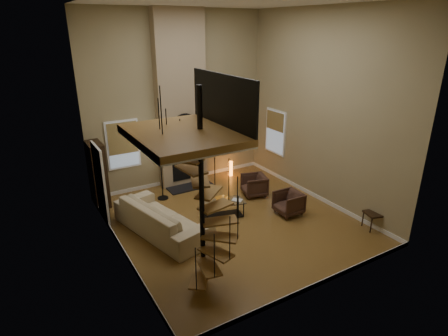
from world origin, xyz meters
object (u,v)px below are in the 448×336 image
side_chair (378,210)px  armchair_far (290,202)px  sofa (161,218)px  armchair_near (256,185)px  accent_lamp (230,169)px  floor_lamp (160,155)px  hutch (98,174)px  coffee_table (223,207)px

side_chair → armchair_far: bearing=128.5°
sofa → armchair_far: sofa is taller
armchair_near → accent_lamp: 1.83m
armchair_near → armchair_far: armchair_near is taller
armchair_near → accent_lamp: armchair_near is taller
armchair_near → floor_lamp: size_ratio=0.42×
hutch → floor_lamp: hutch is taller
accent_lamp → coffee_table: bearing=-125.3°
accent_lamp → side_chair: size_ratio=0.58×
floor_lamp → hutch: bearing=161.1°
hutch → armchair_far: hutch is taller
coffee_table → accent_lamp: 3.03m
armchair_near → coffee_table: (-1.58, -0.66, -0.07)m
sofa → side_chair: (4.89, -2.69, 0.13)m
sofa → armchair_near: 3.41m
coffee_table → accent_lamp: accent_lamp is taller
armchair_near → accent_lamp: size_ratio=1.30×
side_chair → accent_lamp: bearing=104.9°
armchair_far → side_chair: (1.40, -1.76, 0.17)m
coffee_table → accent_lamp: size_ratio=2.29×
armchair_near → armchair_far: bearing=20.1°
sofa → floor_lamp: bearing=-36.8°
armchair_near → coffee_table: 1.71m
coffee_table → accent_lamp: bearing=54.7°
hutch → armchair_near: size_ratio=2.67×
armchair_far → floor_lamp: floor_lamp is taller
hutch → accent_lamp: 4.55m
armchair_near → side_chair: 3.59m
sofa → accent_lamp: size_ratio=5.20×
armchair_near → coffee_table: bearing=-51.9°
armchair_far → coffee_table: 1.89m
hutch → side_chair: hutch is taller
coffee_table → floor_lamp: (-1.02, 1.93, 1.13)m
floor_lamp → armchair_far: bearing=-45.4°
armchair_near → side_chair: (1.53, -3.25, 0.17)m
floor_lamp → accent_lamp: size_ratio=3.09×
armchair_far → side_chair: size_ratio=0.74×
hutch → sofa: bearing=-68.5°
armchair_far → coffee_table: (-1.70, 0.83, -0.07)m
armchair_near → armchair_far: 1.49m
hutch → accent_lamp: (4.49, -0.04, -0.70)m
armchair_far → coffee_table: size_ratio=0.56×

